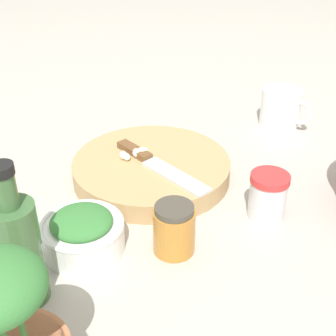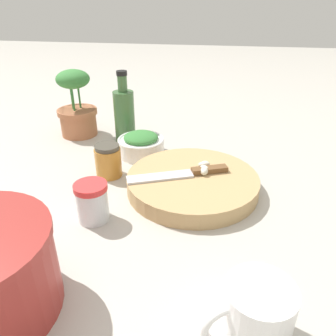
{
  "view_description": "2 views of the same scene",
  "coord_description": "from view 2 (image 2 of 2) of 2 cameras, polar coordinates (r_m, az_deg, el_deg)",
  "views": [
    {
      "loc": [
        0.29,
        0.66,
        0.49
      ],
      "look_at": [
        0.05,
        0.01,
        0.07
      ],
      "focal_mm": 50.0,
      "sensor_mm": 36.0,
      "label": 1
    },
    {
      "loc": [
        -0.6,
        -0.13,
        0.41
      ],
      "look_at": [
        0.05,
        -0.02,
        0.05
      ],
      "focal_mm": 35.0,
      "sensor_mm": 36.0,
      "label": 2
    }
  ],
  "objects": [
    {
      "name": "coffee_mug",
      "position": [
        0.47,
        14.96,
        -23.37
      ],
      "size": [
        0.09,
        0.12,
        0.09
      ],
      "color": "white",
      "rests_on": "ground_plane"
    },
    {
      "name": "herb_bowl",
      "position": [
        0.93,
        -4.7,
        4.18
      ],
      "size": [
        0.13,
        0.13,
        0.07
      ],
      "color": "white",
      "rests_on": "ground_plane"
    },
    {
      "name": "chef_knife",
      "position": [
        0.75,
        2.86,
        -0.94
      ],
      "size": [
        0.11,
        0.23,
        0.01
      ],
      "rotation": [
        0.0,
        0.0,
        0.39
      ],
      "color": "brown",
      "rests_on": "cutting_board"
    },
    {
      "name": "cutting_board",
      "position": [
        0.76,
        4.27,
        -2.56
      ],
      "size": [
        0.3,
        0.3,
        0.04
      ],
      "color": "tan",
      "rests_on": "ground_plane"
    },
    {
      "name": "oil_bottle",
      "position": [
        1.01,
        -7.61,
        9.29
      ],
      "size": [
        0.06,
        0.06,
        0.21
      ],
      "color": "#3D6638",
      "rests_on": "ground_plane"
    },
    {
      "name": "honey_jar",
      "position": [
        0.82,
        -10.37,
        1.24
      ],
      "size": [
        0.06,
        0.06,
        0.08
      ],
      "color": "#BC7A2D",
      "rests_on": "ground_plane"
    },
    {
      "name": "potted_herb",
      "position": [
        1.08,
        -15.61,
        10.03
      ],
      "size": [
        0.12,
        0.12,
        0.21
      ],
      "color": "#B26B47",
      "rests_on": "ground_plane"
    },
    {
      "name": "ground_plane",
      "position": [
        0.74,
        -2.31,
        -5.3
      ],
      "size": [
        5.0,
        5.0,
        0.0
      ],
      "primitive_type": "plane",
      "color": "#B2ADA3"
    },
    {
      "name": "garlic_cloves",
      "position": [
        0.77,
        6.31,
        0.04
      ],
      "size": [
        0.06,
        0.03,
        0.02
      ],
      "color": "#F2E7CE",
      "rests_on": "cutting_board"
    },
    {
      "name": "spice_jar",
      "position": [
        0.67,
        -13.06,
        -5.75
      ],
      "size": [
        0.07,
        0.07,
        0.08
      ],
      "color": "silver",
      "rests_on": "ground_plane"
    }
  ]
}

